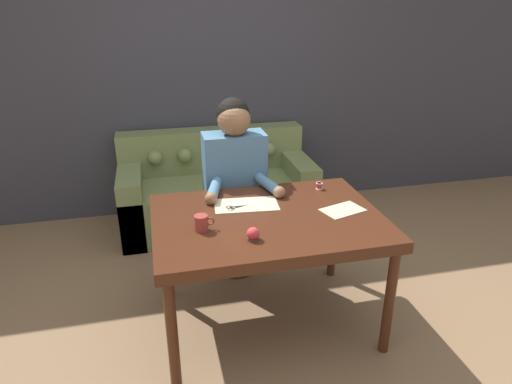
{
  "coord_description": "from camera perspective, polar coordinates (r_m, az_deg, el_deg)",
  "views": [
    {
      "loc": [
        -0.59,
        -2.25,
        1.96
      ],
      "look_at": [
        -0.0,
        0.23,
        0.86
      ],
      "focal_mm": 32.0,
      "sensor_mm": 36.0,
      "label": 1
    }
  ],
  "objects": [
    {
      "name": "person",
      "position": [
        3.27,
        -2.64,
        0.67
      ],
      "size": [
        0.52,
        0.58,
        1.34
      ],
      "color": "#33281E",
      "rests_on": "ground_plane"
    },
    {
      "name": "thread_spool",
      "position": [
        3.09,
        7.9,
        0.75
      ],
      "size": [
        0.04,
        0.04,
        0.05
      ],
      "color": "red",
      "rests_on": "dining_table"
    },
    {
      "name": "couch",
      "position": [
        4.21,
        -4.95,
        0.06
      ],
      "size": [
        1.71,
        0.8,
        0.83
      ],
      "color": "olive",
      "rests_on": "ground_plane"
    },
    {
      "name": "dining_table",
      "position": [
        2.73,
        1.47,
        -4.43
      ],
      "size": [
        1.35,
        0.96,
        0.76
      ],
      "color": "#472314",
      "rests_on": "ground_plane"
    },
    {
      "name": "scissors",
      "position": [
        2.81,
        -2.25,
        -1.89
      ],
      "size": [
        0.23,
        0.1,
        0.01
      ],
      "color": "silver",
      "rests_on": "dining_table"
    },
    {
      "name": "pattern_paper_main",
      "position": [
        2.84,
        -1.23,
        -1.6
      ],
      "size": [
        0.41,
        0.25,
        0.0
      ],
      "color": "beige",
      "rests_on": "dining_table"
    },
    {
      "name": "pattern_paper_offcut",
      "position": [
        2.82,
        10.78,
        -2.22
      ],
      "size": [
        0.29,
        0.23,
        0.0
      ],
      "color": "beige",
      "rests_on": "dining_table"
    },
    {
      "name": "pin_cushion",
      "position": [
        2.43,
        -0.37,
        -5.31
      ],
      "size": [
        0.07,
        0.07,
        0.07
      ],
      "color": "#4C3828",
      "rests_on": "dining_table"
    },
    {
      "name": "wall_back",
      "position": [
        4.33,
        -5.49,
        14.42
      ],
      "size": [
        8.0,
        0.06,
        2.6
      ],
      "color": "#383842",
      "rests_on": "ground_plane"
    },
    {
      "name": "ground_plane",
      "position": [
        3.04,
        1.12,
        -16.83
      ],
      "size": [
        16.0,
        16.0,
        0.0
      ],
      "primitive_type": "plane",
      "color": "#846647"
    },
    {
      "name": "mug",
      "position": [
        2.54,
        -6.82,
        -3.86
      ],
      "size": [
        0.11,
        0.08,
        0.09
      ],
      "color": "#9E3833",
      "rests_on": "dining_table"
    }
  ]
}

